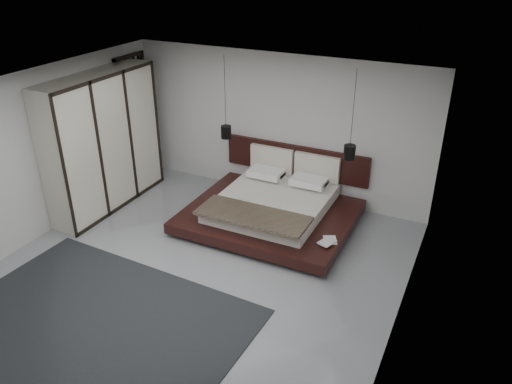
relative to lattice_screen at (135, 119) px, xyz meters
The scene contains 14 objects.
floor 4.05m from the lattice_screen, 39.71° to the right, with size 6.00×6.00×0.00m, color gray.
ceiling 4.12m from the lattice_screen, 39.71° to the right, with size 6.00×6.00×0.00m, color white.
wall_back 3.00m from the lattice_screen, 10.56° to the left, with size 6.00×6.00×0.00m, color beige.
wall_front 6.20m from the lattice_screen, 61.57° to the right, with size 6.00×6.00×0.00m, color beige.
wall_left 2.45m from the lattice_screen, 91.17° to the right, with size 6.00×6.00×0.00m, color beige.
wall_right 6.44m from the lattice_screen, 22.38° to the right, with size 6.00×6.00×0.00m, color beige.
lattice_screen is the anchor object (origin of this frame).
bed 3.56m from the lattice_screen, ahead, with size 2.89×2.44×1.10m.
book_lower 4.83m from the lattice_screen, 14.94° to the right, with size 0.20×0.27×0.03m, color #99724C.
book_upper 4.81m from the lattice_screen, 15.37° to the right, with size 0.20×0.28×0.02m, color #99724C.
pendant_left 2.19m from the lattice_screen, ahead, with size 0.19×0.19×1.54m.
pendant_right 4.56m from the lattice_screen, ahead, with size 0.20×0.20×1.53m.
wardrobe 1.30m from the lattice_screen, 78.84° to the right, with size 0.61×2.58×2.53m.
rug 4.95m from the lattice_screen, 60.37° to the right, with size 3.98×2.84×0.02m, color black.
Camera 1 is at (3.58, -5.36, 4.58)m, focal length 35.00 mm.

